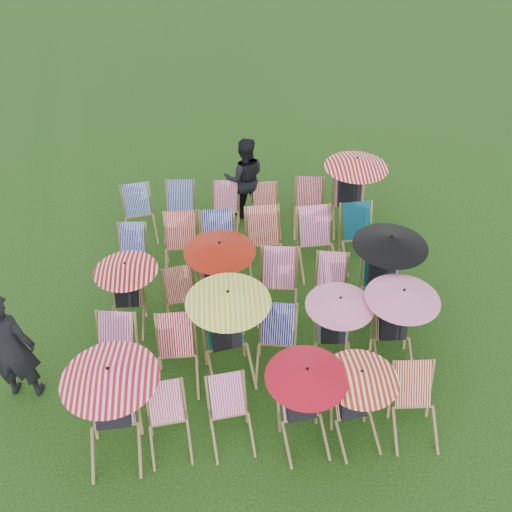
{
  "coord_description": "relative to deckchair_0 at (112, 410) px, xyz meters",
  "views": [
    {
      "loc": [
        -0.42,
        -6.54,
        6.74
      ],
      "look_at": [
        0.11,
        0.43,
        0.9
      ],
      "focal_mm": 40.0,
      "sensor_mm": 36.0,
      "label": 1
    }
  ],
  "objects": [
    {
      "name": "deckchair_3",
      "position": [
        2.4,
        -0.03,
        -0.09
      ],
      "size": [
        1.05,
        1.13,
        1.24
      ],
      "rotation": [
        0.0,
        0.0,
        0.17
      ],
      "color": "olive",
      "rests_on": "ground"
    },
    {
      "name": "deckchair_2",
      "position": [
        1.46,
        0.02,
        -0.33
      ],
      "size": [
        0.66,
        0.84,
        0.84
      ],
      "rotation": [
        0.0,
        0.0,
        0.14
      ],
      "color": "olive",
      "rests_on": "ground"
    },
    {
      "name": "deckchair_18",
      "position": [
        -0.12,
        3.47,
        -0.34
      ],
      "size": [
        0.58,
        0.78,
        0.82
      ],
      "rotation": [
        0.0,
        0.0,
        -0.05
      ],
      "color": "olive",
      "rests_on": "ground"
    },
    {
      "name": "deckchair_17",
      "position": [
        4.0,
        2.29,
        -0.02
      ],
      "size": [
        1.17,
        1.24,
        1.39
      ],
      "rotation": [
        0.0,
        0.0,
        -0.12
      ],
      "color": "olive",
      "rests_on": "ground"
    },
    {
      "name": "person_rear",
      "position": [
        1.96,
        5.1,
        0.09
      ],
      "size": [
        0.82,
        0.65,
        1.67
      ],
      "primitive_type": "imported",
      "rotation": [
        0.0,
        0.0,
        3.16
      ],
      "color": "black",
      "rests_on": "ground"
    },
    {
      "name": "deckchair_14",
      "position": [
        1.4,
        2.39,
        -0.05
      ],
      "size": [
        1.12,
        1.22,
        1.33
      ],
      "rotation": [
        0.0,
        0.0,
        0.19
      ],
      "color": "olive",
      "rests_on": "ground"
    },
    {
      "name": "deckchair_27",
      "position": [
        2.33,
        4.55,
        -0.33
      ],
      "size": [
        0.58,
        0.79,
        0.84
      ],
      "rotation": [
        0.0,
        0.0,
        0.03
      ],
      "color": "olive",
      "rests_on": "ground"
    },
    {
      "name": "deckchair_15",
      "position": [
        2.33,
        2.33,
        -0.25
      ],
      "size": [
        0.77,
        0.99,
        0.99
      ],
      "rotation": [
        0.0,
        0.0,
        -0.14
      ],
      "color": "olive",
      "rests_on": "ground"
    },
    {
      "name": "deckchair_24",
      "position": [
        -0.08,
        4.59,
        -0.3
      ],
      "size": [
        0.73,
        0.91,
        0.89
      ],
      "rotation": [
        0.0,
        0.0,
        0.18
      ],
      "color": "olive",
      "rests_on": "ground"
    },
    {
      "name": "deckchair_28",
      "position": [
        3.16,
        4.54,
        -0.29
      ],
      "size": [
        0.7,
        0.9,
        0.91
      ],
      "rotation": [
        0.0,
        0.0,
        -0.12
      ],
      "color": "olive",
      "rests_on": "ground"
    },
    {
      "name": "deckchair_19",
      "position": [
        0.75,
        3.49,
        -0.27
      ],
      "size": [
        0.64,
        0.9,
        0.96
      ],
      "rotation": [
        0.0,
        0.0,
        0.01
      ],
      "color": "olive",
      "rests_on": "ground"
    },
    {
      "name": "deckchair_16",
      "position": [
        3.19,
        2.35,
        -0.32
      ],
      "size": [
        0.7,
        0.88,
        0.86
      ],
      "rotation": [
        0.0,
        0.0,
        -0.18
      ],
      "color": "olive",
      "rests_on": "ground"
    },
    {
      "name": "deckchair_1",
      "position": [
        0.66,
        -0.02,
        -0.34
      ],
      "size": [
        0.63,
        0.82,
        0.82
      ],
      "rotation": [
        0.0,
        0.0,
        0.12
      ],
      "color": "olive",
      "rests_on": "ground"
    },
    {
      "name": "deckchair_9",
      "position": [
        2.18,
        1.16,
        -0.29
      ],
      "size": [
        0.73,
        0.92,
        0.91
      ],
      "rotation": [
        0.0,
        0.0,
        -0.17
      ],
      "color": "olive",
      "rests_on": "ground"
    },
    {
      "name": "person_left",
      "position": [
        -1.44,
        0.97,
        0.2
      ],
      "size": [
        0.72,
        0.5,
        1.89
      ],
      "primitive_type": "imported",
      "rotation": [
        0.0,
        0.0,
        3.07
      ],
      "color": "black",
      "rests_on": "ground"
    },
    {
      "name": "deckchair_4",
      "position": [
        3.08,
        -0.04,
        -0.14
      ],
      "size": [
        0.97,
        1.06,
        1.15
      ],
      "rotation": [
        0.0,
        0.0,
        0.2
      ],
      "color": "olive",
      "rests_on": "ground"
    },
    {
      "name": "deckchair_21",
      "position": [
        2.22,
        3.45,
        -0.24
      ],
      "size": [
        0.72,
        0.97,
        1.01
      ],
      "rotation": [
        0.0,
        0.0,
        0.06
      ],
      "color": "olive",
      "rests_on": "ground"
    },
    {
      "name": "deckchair_8",
      "position": [
        1.48,
        1.2,
        0.0
      ],
      "size": [
        1.2,
        1.3,
        1.42
      ],
      "rotation": [
        0.0,
        0.0,
        0.19
      ],
      "color": "olive",
      "rests_on": "ground"
    },
    {
      "name": "deckchair_13",
      "position": [
        0.79,
        2.22,
        -0.34
      ],
      "size": [
        0.68,
        0.85,
        0.82
      ],
      "rotation": [
        0.0,
        0.0,
        0.19
      ],
      "color": "olive",
      "rests_on": "ground"
    },
    {
      "name": "deckchair_5",
      "position": [
        3.88,
        -0.05,
        -0.29
      ],
      "size": [
        0.64,
        0.86,
        0.91
      ],
      "rotation": [
        0.0,
        0.0,
        -0.04
      ],
      "color": "olive",
      "rests_on": "ground"
    },
    {
      "name": "deckchair_11",
      "position": [
        3.93,
        1.22,
        -0.08
      ],
      "size": [
        1.07,
        1.11,
        1.27
      ],
      "rotation": [
        0.0,
        0.0,
        -0.02
      ],
      "color": "olive",
      "rests_on": "ground"
    },
    {
      "name": "deckchair_23",
      "position": [
        3.91,
        3.49,
        -0.26
      ],
      "size": [
        0.7,
        0.94,
        0.98
      ],
      "rotation": [
        0.0,
        0.0,
        0.06
      ],
      "color": "olive",
      "rests_on": "ground"
    },
    {
      "name": "deckchair_26",
      "position": [
        1.55,
        4.64,
        -0.32
      ],
      "size": [
        0.66,
        0.85,
        0.85
      ],
      "rotation": [
        0.0,
        0.0,
        -0.13
      ],
      "color": "olive",
      "rests_on": "ground"
    },
    {
      "name": "deckchair_6",
      "position": [
        -0.16,
        1.11,
        -0.28
      ],
      "size": [
        0.74,
        0.94,
        0.95
      ],
      "rotation": [
        0.0,
        0.0,
        -0.13
      ],
      "color": "olive",
      "rests_on": "ground"
    },
    {
      "name": "deckchair_7",
      "position": [
        0.74,
        1.04,
        -0.28
      ],
      "size": [
        0.63,
        0.87,
        0.93
      ],
      "rotation": [
        0.0,
        0.0,
        0.02
      ],
      "color": "olive",
      "rests_on": "ground"
    },
    {
      "name": "deckchair_0",
      "position": [
        0.0,
        0.0,
        0.0
      ],
      "size": [
        1.2,
        1.26,
        1.42
      ],
      "rotation": [
        0.0,
        0.0,
        0.05
      ],
      "color": "olive",
      "rests_on": "ground"
    },
    {
      "name": "deckchair_20",
      "position": [
        1.4,
        3.37,
        -0.24
      ],
      "size": [
        0.69,
        0.96,
        1.03
      ],
      "rotation": [
        0.0,
        0.0,
        0.02
      ],
      "color": "olive",
      "rests_on": "ground"
    },
    {
      "name": "deckchair_22",
      "position": [
        3.12,
        3.37,
        -0.24
      ],
      "size": [
        0.73,
        0.98,
        1.02
      ],
      "rotation": [
        0.0,
        0.0,
        0.06
      ],
      "color": "olive",
      "rests_on": "ground"
    },
    {
      "name": "deckchair_29",
      "position": [
        3.96,
        4.59,
        0.0
      ],
      "size": [
        1.2,
        1.26,
        1.42
      ],
      "rotation": [
        0.0,
        0.0,
        -0.1
      ],
      "color": "olive",
      "rests_on": "ground"
    },
    {
      "name": "ground",
      "position": [
        1.88,
        2.23,
        -0.75
      ],
      "size": [
        100.0,
        100.0,
        0.0
      ],
      "primitive_type": "plane",
      "color": "black",
      "rests_on": "ground"
    },
    {
      "name": "deckchair_25",
      "position": [
        0.69,
        4.58,
        -0.29
      ],
      "size": [
        0.67,
        0.89,
        0.92
      ],
      "rotation": [
        0.0,
        0.0,
        -0.07
      ],
      "color": "olive",
      "rests_on": "ground"
    },
    {
      "name": "deckchair_12",
      "position": [
        -0.06,
        2.24,
        -0.14
      ],
      "size": [
        0.98,
        1.02,
        1.16
      ],
      "rotation": [
        0.0,
        0.0,
        -0.03
      ],
      "color": "olive",
      "rests_on": "ground"
    },
    {
      "name": "deckchair_10",
      "position": [
        3.04,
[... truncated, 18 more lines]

